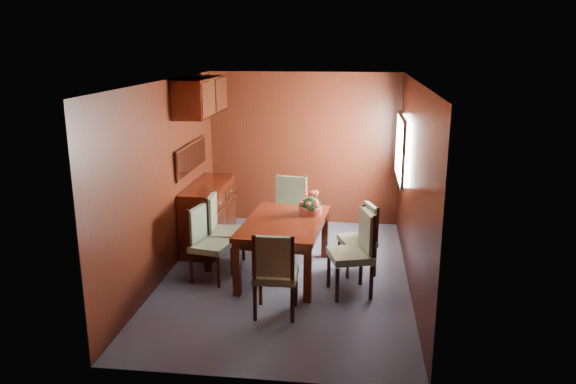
# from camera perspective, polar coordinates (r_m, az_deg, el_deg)

# --- Properties ---
(ground) EXTENTS (4.50, 4.50, 0.00)m
(ground) POSITION_cam_1_polar(r_m,az_deg,el_deg) (7.12, -0.15, -8.50)
(ground) COLOR #393D4E
(ground) RESTS_ON ground
(room_shell) EXTENTS (3.06, 4.52, 2.41)m
(room_shell) POSITION_cam_1_polar(r_m,az_deg,el_deg) (6.98, -0.67, 5.02)
(room_shell) COLOR black
(room_shell) RESTS_ON ground
(sideboard) EXTENTS (0.48, 1.40, 0.90)m
(sideboard) POSITION_cam_1_polar(r_m,az_deg,el_deg) (8.12, -8.05, -2.27)
(sideboard) COLOR #330E06
(sideboard) RESTS_ON ground
(dining_table) EXTENTS (1.07, 1.59, 0.71)m
(dining_table) POSITION_cam_1_polar(r_m,az_deg,el_deg) (6.94, -0.36, -3.72)
(dining_table) COLOR #330E06
(dining_table) RESTS_ON ground
(chair_left_near) EXTENTS (0.51, 0.52, 0.93)m
(chair_left_near) POSITION_cam_1_polar(r_m,az_deg,el_deg) (6.93, -8.35, -4.74)
(chair_left_near) COLOR black
(chair_left_near) RESTS_ON ground
(chair_left_far) EXTENTS (0.47, 0.49, 0.97)m
(chair_left_far) POSITION_cam_1_polar(r_m,az_deg,el_deg) (7.30, -6.87, -3.50)
(chair_left_far) COLOR black
(chair_left_far) RESTS_ON ground
(chair_right_near) EXTENTS (0.57, 0.59, 1.01)m
(chair_right_near) POSITION_cam_1_polar(r_m,az_deg,el_deg) (6.51, 7.00, -5.62)
(chair_right_near) COLOR black
(chair_right_near) RESTS_ON ground
(chair_right_far) EXTENTS (0.53, 0.54, 0.90)m
(chair_right_far) POSITION_cam_1_polar(r_m,az_deg,el_deg) (7.14, 7.59, -4.26)
(chair_right_far) COLOR black
(chair_right_far) RESTS_ON ground
(chair_head) EXTENTS (0.46, 0.44, 0.96)m
(chair_head) POSITION_cam_1_polar(r_m,az_deg,el_deg) (5.93, -1.34, -7.92)
(chair_head) COLOR black
(chair_head) RESTS_ON ground
(chair_foot) EXTENTS (0.54, 0.52, 1.02)m
(chair_foot) POSITION_cam_1_polar(r_m,az_deg,el_deg) (7.94, 0.13, -1.63)
(chair_foot) COLOR black
(chair_foot) RESTS_ON ground
(flower_centerpiece) EXTENTS (0.31, 0.31, 0.31)m
(flower_centerpiece) POSITION_cam_1_polar(r_m,az_deg,el_deg) (7.17, 2.35, -1.04)
(flower_centerpiece) COLOR #AD4334
(flower_centerpiece) RESTS_ON dining_table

